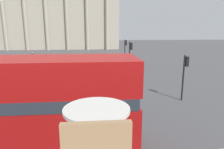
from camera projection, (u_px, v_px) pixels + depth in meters
double_decker_bus at (2, 103)px, 7.92m from camera, size 10.79×2.70×3.99m
cafe_dining_table at (97, 128)px, 1.82m from camera, size 0.60×0.60×0.73m
plaza_building_left at (61, 11)px, 57.36m from camera, size 32.32×16.84×20.50m
traffic_light_near at (185, 71)px, 14.18m from camera, size 0.42×0.24×3.32m
traffic_light_mid at (130, 55)px, 20.28m from camera, size 0.42×0.24×3.88m
traffic_light_far at (125, 49)px, 28.00m from camera, size 0.42×0.24×3.74m
pedestrian_olive at (75, 66)px, 23.15m from camera, size 0.32×0.32×1.64m
pedestrian_grey at (15, 67)px, 22.25m from camera, size 0.32×0.32×1.79m
pedestrian_black at (33, 57)px, 31.18m from camera, size 0.32×0.32×1.64m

